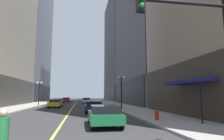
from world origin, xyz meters
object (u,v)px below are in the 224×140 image
Objects in this scene: car_yellow at (55,103)px; street_lamp_left_far at (39,88)px; car_green at (104,115)px; car_navy at (94,106)px; fire_hydrant_right at (157,116)px; pedestrian_in_green_parka at (2,134)px; traffic_light_near_right at (201,44)px; street_lamp_right_mid at (121,85)px; car_white at (86,100)px; car_grey at (58,102)px; car_red at (66,100)px.

car_yellow is 6.86m from street_lamp_left_far.
car_green and car_navy have the same top height.
car_green is 5.44× the size of fire_hydrant_right.
car_green is 7.67m from pedestrian_in_green_parka.
car_green is 20.29m from car_yellow.
car_yellow is 27.58m from traffic_light_near_right.
street_lamp_left_far is 18.41m from street_lamp_right_mid.
pedestrian_in_green_parka is (-3.54, -16.22, 0.21)m from car_navy.
pedestrian_in_green_parka is (-3.37, -41.70, 0.21)m from car_white.
pedestrian_in_green_parka reaches higher than car_grey.
car_navy and car_red have the same top height.
car_yellow is 7.27m from car_grey.
car_white is 13.81m from street_lamp_left_far.
car_navy is 9.20m from fire_hydrant_right.
street_lamp_left_far is at bearing 134.06° from street_lamp_right_mid.
car_green is 0.77× the size of traffic_light_near_right.
traffic_light_near_right is 7.06× the size of fire_hydrant_right.
car_navy and car_grey have the same top height.
car_navy is at bearing 116.97° from fire_hydrant_right.
car_yellow is at bearing -90.19° from car_red.
car_yellow is 12.42m from street_lamp_right_mid.
car_green is 0.98× the size of street_lamp_right_mid.
car_green is 1.07× the size of car_white.
car_green and car_yellow have the same top height.
car_navy is 16.61m from traffic_light_near_right.
car_navy is 1.00× the size of car_white.
car_grey and car_red have the same top height.
car_green is 0.98× the size of car_yellow.
street_lamp_right_mid reaches higher than fire_hydrant_right.
car_navy is 5.12× the size of fire_hydrant_right.
car_yellow is at bearing 105.83° from car_green.
fire_hydrant_right is (9.65, -18.26, -0.32)m from car_yellow.
street_lamp_right_mid reaches higher than car_grey.
car_navy is 0.93× the size of street_lamp_left_far.
fire_hydrant_right is at bearing -62.15° from car_yellow.
car_yellow reaches higher than fire_hydrant_right.
car_white is at bearing 85.37° from pedestrian_in_green_parka.
car_navy is 25.47m from car_white.
pedestrian_in_green_parka reaches higher than car_red.
traffic_light_near_right is at bearing -101.06° from fire_hydrant_right.
car_red is 5.60× the size of fire_hydrant_right.
car_grey is at bearing 93.90° from pedestrian_in_green_parka.
street_lamp_right_mid is at bearing 68.47° from pedestrian_in_green_parka.
car_green and car_white have the same top height.
fire_hydrant_right is (4.17, -8.19, -0.32)m from car_navy.
car_green is 42.49m from car_red.
pedestrian_in_green_parka is at bearing -87.82° from car_red.
pedestrian_in_green_parka is 19.79m from street_lamp_right_mid.
car_red is (0.07, 22.62, 0.00)m from car_yellow.
car_grey is at bearing 121.90° from street_lamp_right_mid.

